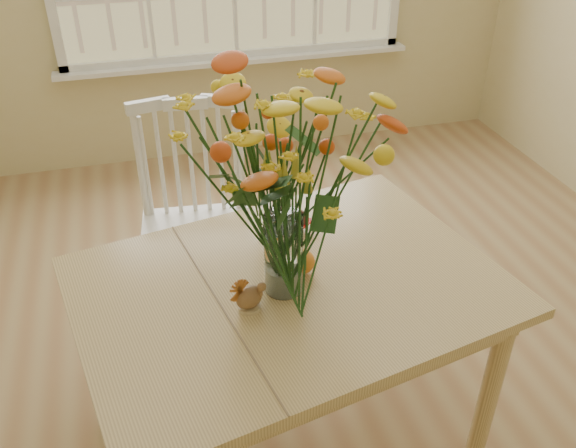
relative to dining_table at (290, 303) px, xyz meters
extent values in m
cube|color=#A4794F|center=(0.33, 0.30, -0.66)|extent=(4.00, 4.50, 0.01)
cube|color=white|center=(0.33, 2.48, 0.04)|extent=(2.42, 0.12, 0.03)
cube|color=tan|center=(0.00, 0.00, 0.07)|extent=(1.56, 1.24, 0.04)
cube|color=tan|center=(0.00, 0.00, 0.00)|extent=(1.42, 1.10, 0.10)
cylinder|color=tan|center=(-0.67, 0.28, -0.30)|extent=(0.07, 0.07, 0.71)
cylinder|color=tan|center=(0.67, -0.28, -0.30)|extent=(0.07, 0.07, 0.71)
cylinder|color=tan|center=(0.52, 0.52, -0.30)|extent=(0.07, 0.07, 0.71)
cube|color=white|center=(-0.23, 0.71, -0.16)|extent=(0.54, 0.52, 0.05)
cube|color=white|center=(-0.20, 0.90, 0.12)|extent=(0.49, 0.10, 0.55)
cylinder|color=white|center=(-0.43, 0.56, -0.42)|extent=(0.04, 0.04, 0.48)
cylinder|color=white|center=(-0.39, 0.91, -0.42)|extent=(0.04, 0.04, 0.48)
cylinder|color=white|center=(-0.06, 0.52, -0.42)|extent=(0.04, 0.04, 0.48)
cylinder|color=white|center=(-0.02, 0.87, -0.42)|extent=(0.04, 0.04, 0.48)
cylinder|color=white|center=(-0.03, -0.03, 0.23)|extent=(0.12, 0.12, 0.28)
ellipsoid|color=orange|center=(0.05, 0.04, 0.13)|extent=(0.10, 0.10, 0.08)
cylinder|color=#CCB78C|center=(-0.16, -0.10, 0.10)|extent=(0.07, 0.07, 0.01)
ellipsoid|color=brown|center=(-0.16, -0.10, 0.14)|extent=(0.11, 0.10, 0.08)
ellipsoid|color=#38160F|center=(0.11, 0.30, 0.13)|extent=(0.09, 0.09, 0.08)
camera|label=1|loc=(-0.43, -1.54, 1.37)|focal=38.00mm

